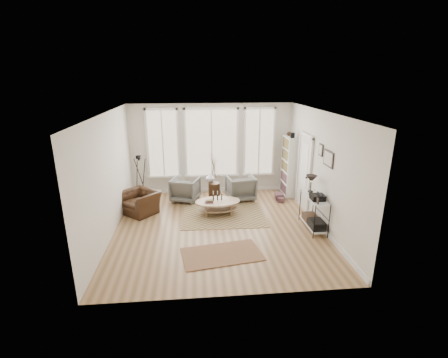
{
  "coord_description": "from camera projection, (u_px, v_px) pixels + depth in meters",
  "views": [
    {
      "loc": [
        -0.57,
        -7.54,
        3.71
      ],
      "look_at": [
        0.2,
        0.6,
        1.1
      ],
      "focal_mm": 26.0,
      "sensor_mm": 36.0,
      "label": 1
    }
  ],
  "objects": [
    {
      "name": "vase",
      "position": [
        210.0,
        177.0,
        10.12
      ],
      "size": [
        0.29,
        0.29,
        0.28
      ],
      "primitive_type": "imported",
      "rotation": [
        0.0,
        0.0,
        0.1
      ],
      "color": "silver",
      "rests_on": "side_table"
    },
    {
      "name": "book_stack_near",
      "position": [
        279.0,
        197.0,
        10.15
      ],
      "size": [
        0.27,
        0.33,
        0.2
      ],
      "primitive_type": "cube",
      "rotation": [
        0.0,
        0.0,
        -0.09
      ],
      "color": "maroon",
      "rests_on": "ground"
    },
    {
      "name": "rug_runner",
      "position": [
        222.0,
        254.0,
        7.04
      ],
      "size": [
        1.84,
        1.22,
        0.01
      ],
      "primitive_type": "cube",
      "rotation": [
        0.0,
        0.0,
        0.16
      ],
      "color": "maroon",
      "rests_on": "ground"
    },
    {
      "name": "bookcase",
      "position": [
        289.0,
        166.0,
        10.37
      ],
      "size": [
        0.31,
        0.85,
        2.06
      ],
      "color": "white",
      "rests_on": "ground"
    },
    {
      "name": "armchair_right",
      "position": [
        241.0,
        188.0,
        10.11
      ],
      "size": [
        0.93,
        0.95,
        0.76
      ],
      "primitive_type": "imported",
      "rotation": [
        0.0,
        0.0,
        3.29
      ],
      "color": "slate",
      "rests_on": "ground"
    },
    {
      "name": "book_stack_far",
      "position": [
        281.0,
        199.0,
        9.98
      ],
      "size": [
        0.25,
        0.28,
        0.15
      ],
      "primitive_type": "cube",
      "rotation": [
        0.0,
        0.0,
        -0.37
      ],
      "color": "maroon",
      "rests_on": "ground"
    },
    {
      "name": "coffee_table",
      "position": [
        217.0,
        204.0,
        9.02
      ],
      "size": [
        1.3,
        0.87,
        0.57
      ],
      "color": "tan",
      "rests_on": "ground"
    },
    {
      "name": "low_shelf",
      "position": [
        314.0,
        210.0,
        8.11
      ],
      "size": [
        0.38,
        1.08,
        1.3
      ],
      "color": "white",
      "rests_on": "ground"
    },
    {
      "name": "wall_art",
      "position": [
        326.0,
        156.0,
        7.74
      ],
      "size": [
        0.04,
        0.88,
        0.44
      ],
      "color": "black",
      "rests_on": "ground"
    },
    {
      "name": "tripod_camera",
      "position": [
        140.0,
        180.0,
        9.95
      ],
      "size": [
        0.5,
        0.5,
        1.43
      ],
      "color": "black",
      "rests_on": "ground"
    },
    {
      "name": "door",
      "position": [
        304.0,
        170.0,
        9.31
      ],
      "size": [
        0.09,
        1.06,
        2.22
      ],
      "color": "silver",
      "rests_on": "ground"
    },
    {
      "name": "side_table",
      "position": [
        214.0,
        177.0,
        9.99
      ],
      "size": [
        0.36,
        0.36,
        1.51
      ],
      "color": "#352012",
      "rests_on": "ground"
    },
    {
      "name": "armchair_left",
      "position": [
        185.0,
        189.0,
        10.0
      ],
      "size": [
        1.0,
        1.01,
        0.73
      ],
      "primitive_type": "imported",
      "rotation": [
        0.0,
        0.0,
        2.82
      ],
      "color": "slate",
      "rests_on": "ground"
    },
    {
      "name": "room",
      "position": [
        219.0,
        174.0,
        7.92
      ],
      "size": [
        5.5,
        5.54,
        2.9
      ],
      "color": "#A67F55",
      "rests_on": "ground"
    },
    {
      "name": "rug_main",
      "position": [
        223.0,
        215.0,
        9.02
      ],
      "size": [
        2.33,
        1.77,
        0.01
      ],
      "primitive_type": "cube",
      "rotation": [
        0.0,
        0.0,
        -0.02
      ],
      "color": "brown",
      "rests_on": "ground"
    },
    {
      "name": "accent_chair",
      "position": [
        140.0,
        202.0,
        9.13
      ],
      "size": [
        1.28,
        1.27,
        0.63
      ],
      "primitive_type": "imported",
      "rotation": [
        0.0,
        0.0,
        -0.73
      ],
      "color": "#352012",
      "rests_on": "ground"
    },
    {
      "name": "bay_window",
      "position": [
        212.0,
        144.0,
        10.42
      ],
      "size": [
        4.14,
        0.12,
        2.24
      ],
      "color": "tan",
      "rests_on": "ground"
    }
  ]
}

